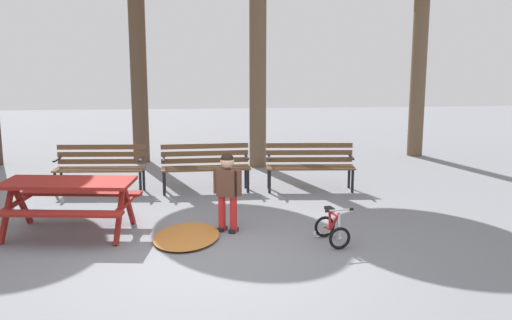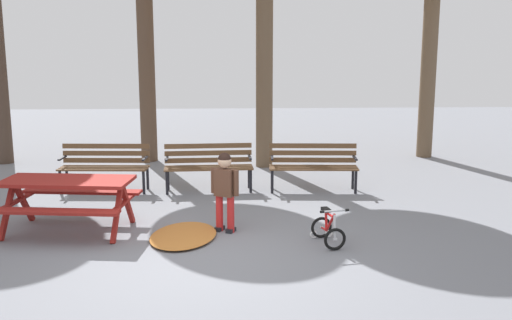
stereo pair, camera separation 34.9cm
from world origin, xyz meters
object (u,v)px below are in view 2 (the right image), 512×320
Objects in this scene: park_bench_left at (209,163)px; park_bench_right at (313,163)px; park_bench_far_left at (105,163)px; picnic_table at (68,191)px; child_standing at (225,185)px; kids_bicycle at (328,229)px.

park_bench_left and park_bench_right have the same top height.
park_bench_right is at bearing -2.52° from park_bench_left.
park_bench_far_left is at bearing 178.04° from park_bench_left.
child_standing is at bearing -2.82° from picnic_table.
kids_bicycle is at bearing -41.30° from park_bench_far_left.
park_bench_far_left is 3.80m from park_bench_right.
picnic_table is at bearing 177.18° from child_standing.
park_bench_right reaches higher than picnic_table.
picnic_table is at bearing -90.72° from park_bench_far_left.
child_standing is (2.23, -0.11, 0.09)m from picnic_table.
park_bench_right is at bearing -2.24° from park_bench_far_left.
park_bench_left is 1.91m from park_bench_right.
picnic_table is 2.43m from park_bench_far_left.
park_bench_far_left is 4.77m from kids_bicycle.
picnic_table is 2.23m from child_standing.
child_standing is 1.90× the size of kids_bicycle.
park_bench_far_left is at bearing 138.70° from kids_bicycle.
picnic_table is 1.20× the size of park_bench_left.
picnic_table reaches higher than kids_bicycle.
child_standing is (0.31, -2.47, 0.17)m from park_bench_left.
park_bench_left is at bearing 177.48° from park_bench_right.
park_bench_right is at bearing 85.70° from kids_bicycle.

